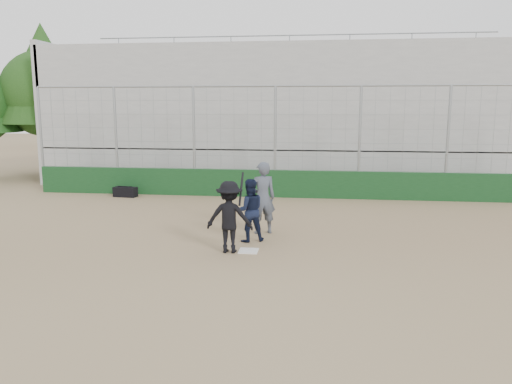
# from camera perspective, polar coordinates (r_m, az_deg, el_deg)

# --- Properties ---
(ground) EXTENTS (90.00, 90.00, 0.00)m
(ground) POSITION_cam_1_polar(r_m,az_deg,el_deg) (11.59, -0.86, -6.79)
(ground) COLOR brown
(ground) RESTS_ON ground
(home_plate) EXTENTS (0.44, 0.44, 0.02)m
(home_plate) POSITION_cam_1_polar(r_m,az_deg,el_deg) (11.59, -0.86, -6.74)
(home_plate) COLOR white
(home_plate) RESTS_ON ground
(backstop) EXTENTS (18.10, 0.25, 4.04)m
(backstop) POSITION_cam_1_polar(r_m,az_deg,el_deg) (18.22, 2.18, 2.40)
(backstop) COLOR #113617
(backstop) RESTS_ON ground
(bleachers) EXTENTS (20.25, 6.70, 6.98)m
(bleachers) POSITION_cam_1_polar(r_m,az_deg,el_deg) (23.00, 3.29, 8.86)
(bleachers) COLOR #9B9B9B
(bleachers) RESTS_ON ground
(tree_left) EXTENTS (4.48, 4.48, 7.00)m
(tree_left) POSITION_cam_1_polar(r_m,az_deg,el_deg) (25.34, -23.07, 11.51)
(tree_left) COLOR #361F13
(tree_left) RESTS_ON ground
(batter_at_plate) EXTENTS (1.07, 0.75, 1.81)m
(batter_at_plate) POSITION_cam_1_polar(r_m,az_deg,el_deg) (11.36, -3.05, -2.86)
(batter_at_plate) COLOR black
(batter_at_plate) RESTS_ON ground
(catcher_crouched) EXTENTS (0.93, 0.84, 1.07)m
(catcher_crouched) POSITION_cam_1_polar(r_m,az_deg,el_deg) (12.27, -0.77, -3.28)
(catcher_crouched) COLOR black
(catcher_crouched) RESTS_ON ground
(umpire) EXTENTS (0.81, 0.67, 1.71)m
(umpire) POSITION_cam_1_polar(r_m,az_deg,el_deg) (13.01, 0.75, -1.08)
(umpire) COLOR #474D5A
(umpire) RESTS_ON ground
(equipment_bag) EXTENTS (0.89, 0.48, 0.40)m
(equipment_bag) POSITION_cam_1_polar(r_m,az_deg,el_deg) (18.97, -14.71, 0.02)
(equipment_bag) COLOR black
(equipment_bag) RESTS_ON ground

